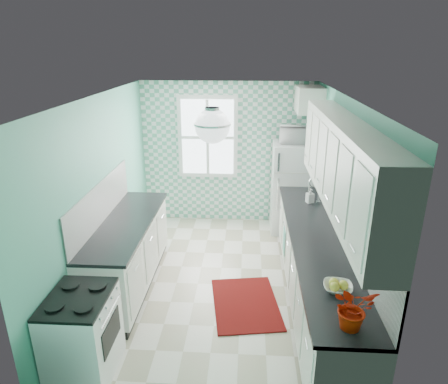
# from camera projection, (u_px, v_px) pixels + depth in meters

# --- Properties ---
(floor) EXTENTS (3.00, 4.40, 0.02)m
(floor) POSITION_uv_depth(u_px,v_px,m) (219.00, 285.00, 5.43)
(floor) COLOR silver
(floor) RESTS_ON ground
(ceiling) EXTENTS (3.00, 4.40, 0.02)m
(ceiling) POSITION_uv_depth(u_px,v_px,m) (218.00, 96.00, 4.55)
(ceiling) COLOR white
(ceiling) RESTS_ON wall_back
(wall_back) EXTENTS (3.00, 0.02, 2.50)m
(wall_back) POSITION_uv_depth(u_px,v_px,m) (228.00, 154.00, 7.06)
(wall_back) COLOR #56B196
(wall_back) RESTS_ON floor
(wall_front) EXTENTS (3.00, 0.02, 2.50)m
(wall_front) POSITION_uv_depth(u_px,v_px,m) (197.00, 308.00, 2.92)
(wall_front) COLOR #56B196
(wall_front) RESTS_ON floor
(wall_left) EXTENTS (0.02, 4.40, 2.50)m
(wall_left) POSITION_uv_depth(u_px,v_px,m) (101.00, 196.00, 5.08)
(wall_left) COLOR #56B196
(wall_left) RESTS_ON floor
(wall_right) EXTENTS (0.02, 4.40, 2.50)m
(wall_right) POSITION_uv_depth(u_px,v_px,m) (341.00, 202.00, 4.91)
(wall_right) COLOR #56B196
(wall_right) RESTS_ON floor
(accent_wall) EXTENTS (3.00, 0.01, 2.50)m
(accent_wall) POSITION_uv_depth(u_px,v_px,m) (228.00, 154.00, 7.04)
(accent_wall) COLOR #5DAC8F
(accent_wall) RESTS_ON wall_back
(window) EXTENTS (1.04, 0.05, 1.44)m
(window) POSITION_uv_depth(u_px,v_px,m) (208.00, 137.00, 6.93)
(window) COLOR white
(window) RESTS_ON wall_back
(backsplash_right) EXTENTS (0.02, 3.60, 0.51)m
(backsplash_right) POSITION_uv_depth(u_px,v_px,m) (346.00, 219.00, 4.55)
(backsplash_right) COLOR white
(backsplash_right) RESTS_ON wall_right
(backsplash_left) EXTENTS (0.02, 2.15, 0.51)m
(backsplash_left) POSITION_uv_depth(u_px,v_px,m) (101.00, 202.00, 5.03)
(backsplash_left) COLOR white
(backsplash_left) RESTS_ON wall_left
(upper_cabinets_right) EXTENTS (0.33, 3.20, 0.90)m
(upper_cabinets_right) POSITION_uv_depth(u_px,v_px,m) (343.00, 164.00, 4.13)
(upper_cabinets_right) COLOR white
(upper_cabinets_right) RESTS_ON wall_right
(upper_cabinet_fridge) EXTENTS (0.40, 0.74, 0.40)m
(upper_cabinet_fridge) POSITION_uv_depth(u_px,v_px,m) (309.00, 100.00, 6.28)
(upper_cabinet_fridge) COLOR white
(upper_cabinet_fridge) RESTS_ON wall_right
(ceiling_light) EXTENTS (0.34, 0.34, 0.35)m
(ceiling_light) POSITION_uv_depth(u_px,v_px,m) (212.00, 126.00, 3.87)
(ceiling_light) COLOR silver
(ceiling_light) RESTS_ON ceiling
(base_cabinets_right) EXTENTS (0.60, 3.60, 0.90)m
(base_cabinets_right) POSITION_uv_depth(u_px,v_px,m) (315.00, 274.00, 4.83)
(base_cabinets_right) COLOR white
(base_cabinets_right) RESTS_ON floor
(countertop_right) EXTENTS (0.63, 3.60, 0.04)m
(countertop_right) POSITION_uv_depth(u_px,v_px,m) (317.00, 240.00, 4.67)
(countertop_right) COLOR black
(countertop_right) RESTS_ON base_cabinets_right
(base_cabinets_left) EXTENTS (0.60, 2.15, 0.90)m
(base_cabinets_left) POSITION_uv_depth(u_px,v_px,m) (128.00, 255.00, 5.27)
(base_cabinets_left) COLOR white
(base_cabinets_left) RESTS_ON floor
(countertop_left) EXTENTS (0.63, 2.15, 0.04)m
(countertop_left) POSITION_uv_depth(u_px,v_px,m) (126.00, 223.00, 5.10)
(countertop_left) COLOR black
(countertop_left) RESTS_ON base_cabinets_left
(fridge) EXTENTS (0.67, 0.67, 1.55)m
(fridge) POSITION_uv_depth(u_px,v_px,m) (292.00, 187.00, 6.80)
(fridge) COLOR white
(fridge) RESTS_ON floor
(stove) EXTENTS (0.57, 0.71, 0.86)m
(stove) POSITION_uv_depth(u_px,v_px,m) (83.00, 334.00, 3.83)
(stove) COLOR white
(stove) RESTS_ON floor
(sink) EXTENTS (0.43, 0.37, 0.53)m
(sink) POSITION_uv_depth(u_px,v_px,m) (307.00, 204.00, 5.65)
(sink) COLOR silver
(sink) RESTS_ON countertop_right
(rug) EXTENTS (0.95, 1.23, 0.02)m
(rug) POSITION_uv_depth(u_px,v_px,m) (246.00, 304.00, 5.01)
(rug) COLOR maroon
(rug) RESTS_ON floor
(dish_towel) EXTENTS (0.04, 0.24, 0.36)m
(dish_towel) POSITION_uv_depth(u_px,v_px,m) (284.00, 241.00, 5.58)
(dish_towel) COLOR #5DA992
(dish_towel) RESTS_ON base_cabinets_right
(fruit_bowl) EXTENTS (0.30, 0.30, 0.07)m
(fruit_bowl) POSITION_uv_depth(u_px,v_px,m) (338.00, 288.00, 3.65)
(fruit_bowl) COLOR white
(fruit_bowl) RESTS_ON countertop_right
(potted_plant) EXTENTS (0.41, 0.39, 0.36)m
(potted_plant) POSITION_uv_depth(u_px,v_px,m) (353.00, 308.00, 3.13)
(potted_plant) COLOR #C30305
(potted_plant) RESTS_ON countertop_right
(soap_bottle) EXTENTS (0.12, 0.12, 0.21)m
(soap_bottle) POSITION_uv_depth(u_px,v_px,m) (310.00, 196.00, 5.67)
(soap_bottle) COLOR #7FABB4
(soap_bottle) RESTS_ON countertop_right
(microwave) EXTENTS (0.51, 0.36, 0.27)m
(microwave) POSITION_uv_depth(u_px,v_px,m) (295.00, 135.00, 6.48)
(microwave) COLOR silver
(microwave) RESTS_ON fridge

